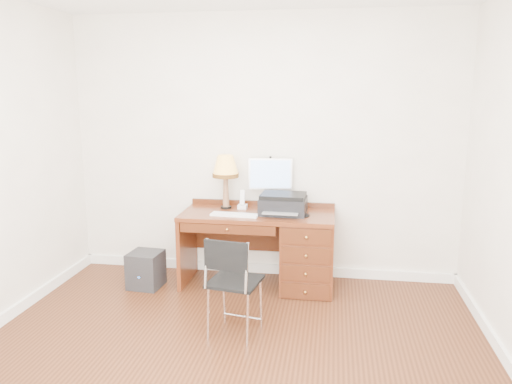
% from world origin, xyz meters
% --- Properties ---
extents(ground, '(4.00, 4.00, 0.00)m').
position_xyz_m(ground, '(0.00, 0.00, 0.00)').
color(ground, '#381A0C').
rests_on(ground, ground).
extents(room_shell, '(4.00, 4.00, 4.00)m').
position_xyz_m(room_shell, '(0.00, 0.63, 0.05)').
color(room_shell, white).
rests_on(room_shell, ground).
extents(desk, '(1.50, 0.67, 0.75)m').
position_xyz_m(desk, '(0.32, 1.40, 0.41)').
color(desk, '#612A14').
rests_on(desk, ground).
extents(monitor, '(0.44, 0.16, 0.51)m').
position_xyz_m(monitor, '(0.09, 1.65, 1.07)').
color(monitor, silver).
rests_on(monitor, desk).
extents(keyboard, '(0.47, 0.16, 0.02)m').
position_xyz_m(keyboard, '(-0.20, 1.25, 0.76)').
color(keyboard, white).
rests_on(keyboard, desk).
extents(mouse_pad, '(0.23, 0.23, 0.05)m').
position_xyz_m(mouse_pad, '(0.40, 1.35, 0.76)').
color(mouse_pad, black).
rests_on(mouse_pad, desk).
extents(printer, '(0.46, 0.36, 0.20)m').
position_xyz_m(printer, '(0.25, 1.41, 0.85)').
color(printer, black).
rests_on(printer, desk).
extents(leg_lamp, '(0.27, 0.27, 0.54)m').
position_xyz_m(leg_lamp, '(-0.35, 1.54, 1.15)').
color(leg_lamp, black).
rests_on(leg_lamp, desk).
extents(phone, '(0.09, 0.09, 0.19)m').
position_xyz_m(phone, '(-0.18, 1.55, 0.81)').
color(phone, white).
rests_on(phone, desk).
extents(pen_cup, '(0.08, 0.08, 0.10)m').
position_xyz_m(pen_cup, '(0.07, 1.49, 0.80)').
color(pen_cup, black).
rests_on(pen_cup, desk).
extents(chair, '(0.45, 0.45, 0.83)m').
position_xyz_m(chair, '(-0.03, 0.31, 0.50)').
color(chair, black).
rests_on(chair, ground).
extents(equipment_box, '(0.33, 0.33, 0.36)m').
position_xyz_m(equipment_box, '(-1.10, 1.18, 0.18)').
color(equipment_box, black).
rests_on(equipment_box, ground).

